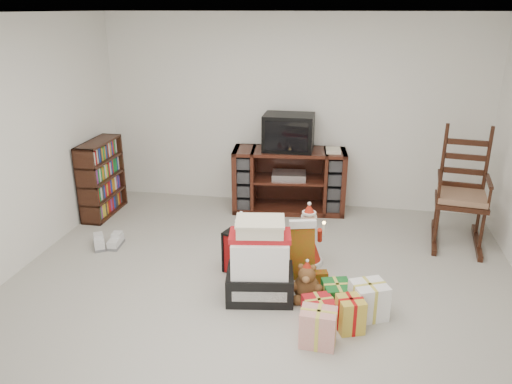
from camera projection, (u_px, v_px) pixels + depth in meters
room at (258, 170)px, 4.20m from camera, size 5.01×5.01×2.51m
tv_stand at (289, 180)px, 6.53m from camera, size 1.49×0.66×0.83m
bookshelf at (102, 179)px, 6.39m from camera, size 0.27×0.80×0.97m
rocking_chair at (459, 202)px, 5.65m from camera, size 0.67×0.97×1.37m
gift_pile at (260, 265)px, 4.54m from camera, size 0.67×0.53×0.76m
red_suitcase at (242, 253)px, 5.00m from camera, size 0.38×0.28×0.52m
stocking at (302, 251)px, 4.82m from camera, size 0.33×0.20×0.65m
teddy_bear at (307, 284)px, 4.56m from camera, size 0.24×0.21×0.36m
santa_figurine at (308, 241)px, 5.19m from camera, size 0.33×0.31×0.67m
mrs_claus_figurine at (242, 247)px, 5.11m from camera, size 0.30×0.28×0.61m
sneaker_pair at (107, 243)px, 5.62m from camera, size 0.38×0.30×0.10m
gift_cluster at (337, 309)px, 4.25m from camera, size 0.74×0.83×0.25m
crt_television at (289, 132)px, 6.30m from camera, size 0.63×0.46×0.46m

